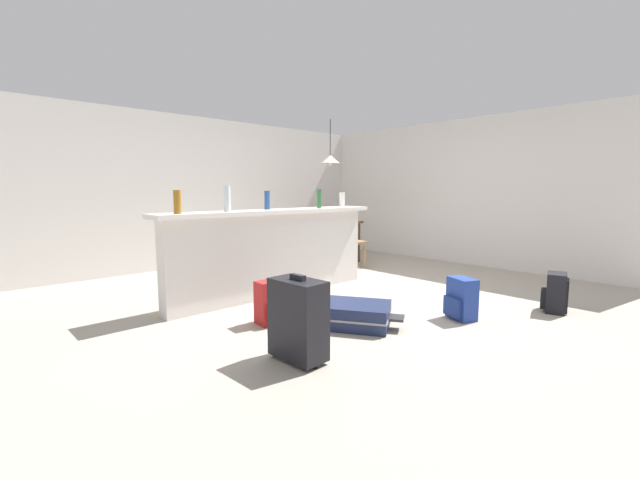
% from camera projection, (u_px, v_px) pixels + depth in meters
% --- Properties ---
extents(ground_plane, '(13.00, 13.00, 0.05)m').
position_uv_depth(ground_plane, '(345.00, 295.00, 5.15)').
color(ground_plane, '#ADA393').
extents(wall_back, '(6.60, 0.10, 2.50)m').
position_uv_depth(wall_back, '(221.00, 192.00, 7.21)').
color(wall_back, silver).
rests_on(wall_back, ground_plane).
extents(wall_right, '(0.10, 6.00, 2.50)m').
position_uv_depth(wall_right, '(451.00, 192.00, 7.26)').
color(wall_right, silver).
rests_on(wall_right, ground_plane).
extents(partition_half_wall, '(2.80, 0.20, 1.01)m').
position_uv_depth(partition_half_wall, '(275.00, 255.00, 4.97)').
color(partition_half_wall, silver).
rests_on(partition_half_wall, ground_plane).
extents(bar_countertop, '(2.96, 0.40, 0.05)m').
position_uv_depth(bar_countertop, '(274.00, 212.00, 4.91)').
color(bar_countertop, white).
rests_on(bar_countertop, partition_half_wall).
extents(bottle_amber, '(0.07, 0.07, 0.24)m').
position_uv_depth(bottle_amber, '(177.00, 202.00, 4.05)').
color(bottle_amber, '#9E661E').
rests_on(bottle_amber, bar_countertop).
extents(bottle_clear, '(0.07, 0.07, 0.28)m').
position_uv_depth(bottle_clear, '(227.00, 199.00, 4.41)').
color(bottle_clear, silver).
rests_on(bottle_clear, bar_countertop).
extents(bottle_blue, '(0.07, 0.07, 0.22)m').
position_uv_depth(bottle_blue, '(267.00, 200.00, 4.91)').
color(bottle_blue, '#284C89').
rests_on(bottle_blue, bar_countertop).
extents(bottle_green, '(0.06, 0.06, 0.24)m').
position_uv_depth(bottle_green, '(319.00, 199.00, 5.25)').
color(bottle_green, '#2D6B38').
rests_on(bottle_green, bar_countertop).
extents(bottle_white, '(0.07, 0.07, 0.20)m').
position_uv_depth(bottle_white, '(342.00, 200.00, 5.73)').
color(bottle_white, silver).
rests_on(bottle_white, bar_countertop).
extents(dining_table, '(1.10, 0.80, 0.74)m').
position_uv_depth(dining_table, '(326.00, 227.00, 7.20)').
color(dining_table, '#4C331E').
rests_on(dining_table, ground_plane).
extents(dining_chair_near_partition, '(0.47, 0.47, 0.93)m').
position_uv_depth(dining_chair_near_partition, '(348.00, 237.00, 6.81)').
color(dining_chair_near_partition, '#9E754C').
rests_on(dining_chair_near_partition, ground_plane).
extents(pendant_lamp, '(0.34, 0.34, 0.80)m').
position_uv_depth(pendant_lamp, '(330.00, 159.00, 7.05)').
color(pendant_lamp, black).
extents(suitcase_flat_navy, '(0.78, 0.88, 0.22)m').
position_uv_depth(suitcase_flat_navy, '(353.00, 314.00, 3.89)').
color(suitcase_flat_navy, '#1E284C').
rests_on(suitcase_flat_navy, ground_plane).
extents(backpack_red, '(0.29, 0.26, 0.42)m').
position_uv_depth(backpack_red, '(271.00, 303.00, 3.96)').
color(backpack_red, red).
rests_on(backpack_red, ground_plane).
extents(suitcase_upright_black, '(0.26, 0.45, 0.67)m').
position_uv_depth(suitcase_upright_black, '(298.00, 319.00, 3.07)').
color(suitcase_upright_black, black).
rests_on(suitcase_upright_black, ground_plane).
extents(backpack_blue, '(0.31, 0.33, 0.42)m').
position_uv_depth(backpack_blue, '(461.00, 299.00, 4.09)').
color(backpack_blue, '#233D93').
rests_on(backpack_blue, ground_plane).
extents(backpack_black, '(0.32, 0.30, 0.42)m').
position_uv_depth(backpack_black, '(555.00, 293.00, 4.33)').
color(backpack_black, black).
rests_on(backpack_black, ground_plane).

